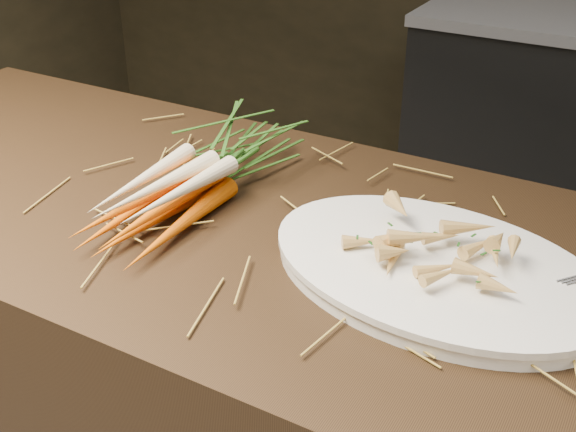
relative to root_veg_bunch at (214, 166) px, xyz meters
The scene contains 5 objects.
straw_bedding 0.36m from the root_veg_bunch, ahead, with size 1.40×0.60×0.02m, color #A3883A, non-canonical shape.
root_veg_bunch is the anchor object (origin of this frame).
serving_platter 0.42m from the root_veg_bunch, ahead, with size 0.47×0.31×0.03m, color white, non-canonical shape.
roasted_veg_heap 0.42m from the root_veg_bunch, ahead, with size 0.23×0.17×0.05m, color #A57D3B, non-canonical shape.
serving_fork 0.59m from the root_veg_bunch, 10.96° to the right, with size 0.02×0.18×0.00m, color silver.
Camera 1 is at (0.28, -0.54, 1.46)m, focal length 45.00 mm.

